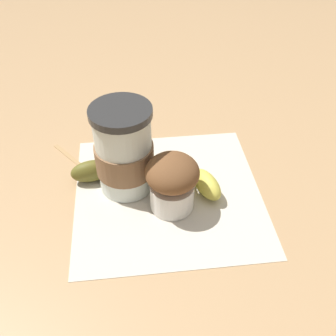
# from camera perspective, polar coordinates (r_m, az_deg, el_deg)

# --- Properties ---
(ground_plane) EXTENTS (3.00, 3.00, 0.00)m
(ground_plane) POSITION_cam_1_polar(r_m,az_deg,el_deg) (0.57, 0.00, -3.70)
(ground_plane) COLOR tan
(paper_napkin) EXTENTS (0.29, 0.29, 0.00)m
(paper_napkin) POSITION_cam_1_polar(r_m,az_deg,el_deg) (0.57, 0.00, -3.65)
(paper_napkin) COLOR beige
(paper_napkin) RESTS_ON ground_plane
(coffee_cup) EXTENTS (0.08, 0.08, 0.13)m
(coffee_cup) POSITION_cam_1_polar(r_m,az_deg,el_deg) (0.54, -6.40, 2.40)
(coffee_cup) COLOR silver
(coffee_cup) RESTS_ON paper_napkin
(muffin) EXTENTS (0.07, 0.07, 0.08)m
(muffin) POSITION_cam_1_polar(r_m,az_deg,el_deg) (0.52, 0.12, -2.04)
(muffin) COLOR white
(muffin) RESTS_ON paper_napkin
(banana) EXTENTS (0.21, 0.13, 0.03)m
(banana) POSITION_cam_1_polar(r_m,az_deg,el_deg) (0.58, -2.61, -0.35)
(banana) COLOR #D6CC4C
(banana) RESTS_ON paper_napkin
(wooden_stirrer) EXTENTS (0.06, 0.10, 0.00)m
(wooden_stirrer) POSITION_cam_1_polar(r_m,az_deg,el_deg) (0.64, -13.40, 1.08)
(wooden_stirrer) COLOR tan
(wooden_stirrer) RESTS_ON ground_plane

